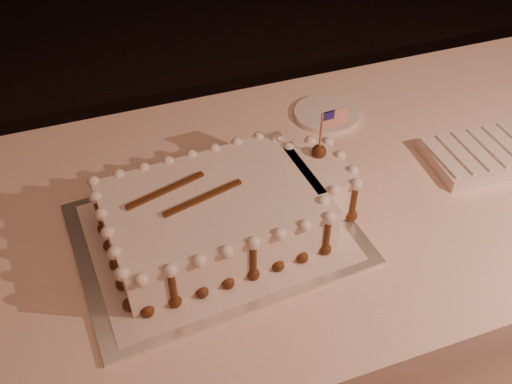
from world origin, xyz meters
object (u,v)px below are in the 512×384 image
object	(u,v)px
napkin_stack	(478,156)
side_plate	(327,114)
cake_board	(216,234)
banquet_table	(336,291)
sheet_cake	(228,210)

from	to	relation	value
napkin_stack	side_plate	xyz separation A→B (m)	(-0.23, 0.26, -0.01)
cake_board	side_plate	distance (m)	0.45
banquet_table	sheet_cake	world-z (taller)	sheet_cake
cake_board	side_plate	size ratio (longest dim) A/B	3.29
banquet_table	side_plate	xyz separation A→B (m)	(0.04, 0.22, 0.38)
banquet_table	napkin_stack	size ratio (longest dim) A/B	11.06
cake_board	napkin_stack	xyz separation A→B (m)	(0.59, 0.02, 0.01)
side_plate	banquet_table	bearing A→B (deg)	-100.69
banquet_table	side_plate	bearing A→B (deg)	79.31
sheet_cake	napkin_stack	xyz separation A→B (m)	(0.56, 0.02, -0.04)
cake_board	side_plate	bearing A→B (deg)	33.68
cake_board	napkin_stack	size ratio (longest dim) A/B	2.31
sheet_cake	side_plate	size ratio (longest dim) A/B	3.15
cake_board	napkin_stack	world-z (taller)	napkin_stack
sheet_cake	napkin_stack	world-z (taller)	sheet_cake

